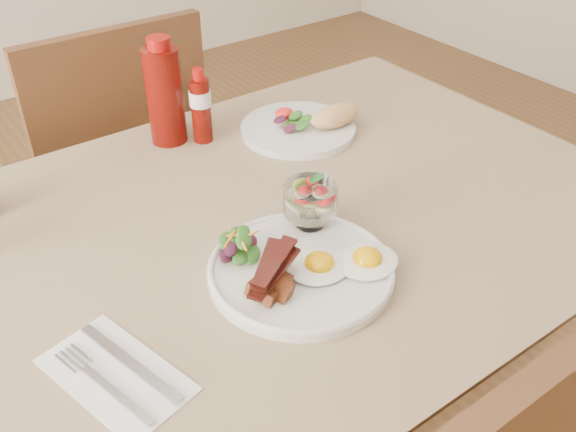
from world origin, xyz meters
name	(u,v)px	position (x,y,z in m)	size (l,w,h in m)	color
table	(259,264)	(0.00, 0.00, 0.66)	(1.33, 0.88, 0.75)	#59311C
chair_far	(116,172)	(0.00, 0.66, 0.52)	(0.42, 0.42, 0.93)	#59311C
main_plate	(301,271)	(-0.02, -0.15, 0.76)	(0.28, 0.28, 0.02)	silver
fried_eggs	(343,262)	(0.03, -0.18, 0.78)	(0.18, 0.13, 0.03)	white
bacon_potato_pile	(272,277)	(-0.09, -0.16, 0.79)	(0.11, 0.09, 0.05)	maroon
side_salad	(240,247)	(-0.08, -0.07, 0.79)	(0.08, 0.07, 0.04)	#234D14
fruit_cup	(311,199)	(0.06, -0.07, 0.82)	(0.09, 0.09, 0.09)	white
second_plate	(307,125)	(0.26, 0.21, 0.77)	(0.24, 0.24, 0.06)	silver
ketchup_bottle	(165,94)	(0.02, 0.35, 0.85)	(0.08, 0.08, 0.21)	#530904
hot_sauce_bottle	(201,107)	(0.07, 0.31, 0.83)	(0.05, 0.05, 0.15)	#530904
napkin_cutlery	(117,374)	(-0.32, -0.16, 0.75)	(0.15, 0.22, 0.01)	white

